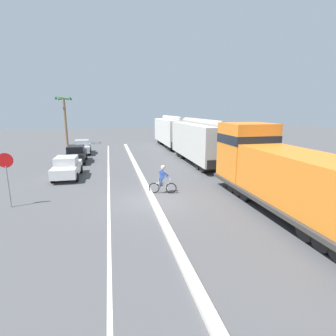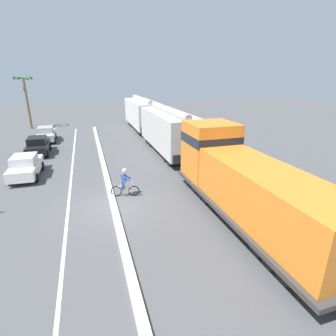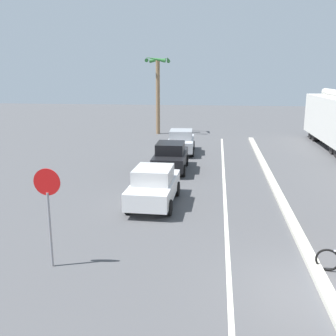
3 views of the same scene
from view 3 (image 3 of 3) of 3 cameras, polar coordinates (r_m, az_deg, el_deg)
ground_plane at (r=10.99m, az=22.09°, el=-16.84°), size 120.00×120.00×0.00m
median_curb at (r=16.31m, az=16.86°, el=-6.03°), size 0.36×36.00×0.16m
lane_stripe at (r=16.09m, az=8.34°, el=-6.12°), size 0.14×36.00×0.01m
parked_car_white at (r=16.46m, az=-2.05°, el=-2.56°), size 1.90×4.23×1.62m
parked_car_black at (r=22.22m, az=0.38°, el=1.69°), size 1.88×4.22×1.62m
parked_car_silver at (r=27.22m, az=1.91°, el=3.89°), size 1.97×4.27×1.62m
stop_sign at (r=11.34m, az=-17.01°, el=-4.29°), size 0.76×0.08×2.88m
palm_tree_near at (r=35.77m, az=-1.50°, el=12.64°), size 2.25×2.19×6.91m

